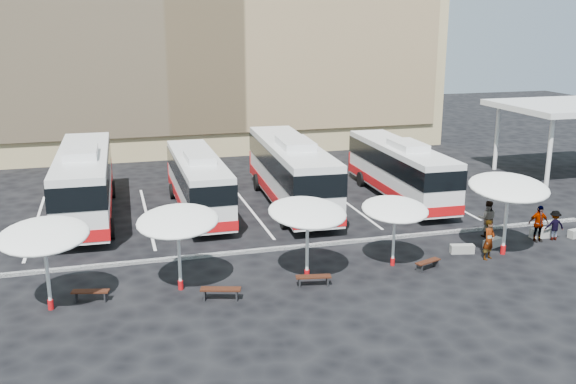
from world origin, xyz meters
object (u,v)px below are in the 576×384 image
object	(u,v)px
wood_bench_0	(91,293)
wood_bench_3	(428,263)
passenger_0	(489,240)
conc_bench_1	(493,243)
sunshade_4	(509,188)
conc_bench_2	(543,233)
bus_1	(198,181)
sunshade_3	(395,210)
sunshade_2	(307,213)
conc_bench_0	(462,249)
wood_bench_2	(313,278)
sunshade_1	(178,221)
passenger_1	(488,219)
bus_0	(85,180)
passenger_2	(539,224)
sunshade_0	(44,236)
passenger_3	(555,225)
bus_2	(291,170)
bus_3	(400,168)

from	to	relation	value
wood_bench_0	wood_bench_3	world-z (taller)	wood_bench_0
passenger_0	conc_bench_1	bearing A→B (deg)	22.63
sunshade_4	conc_bench_2	size ratio (longest dim) A/B	3.22
bus_1	sunshade_3	distance (m)	13.21
bus_1	sunshade_2	xyz separation A→B (m)	(3.05, -11.39, 1.12)
sunshade_3	conc_bench_0	size ratio (longest dim) A/B	2.91
conc_bench_2	sunshade_2	bearing A→B (deg)	-172.03
conc_bench_1	wood_bench_0	bearing A→B (deg)	-176.51
wood_bench_2	bus_1	bearing A→B (deg)	104.02
sunshade_2	wood_bench_0	world-z (taller)	sunshade_2
sunshade_2	conc_bench_0	bearing A→B (deg)	6.64
sunshade_1	passenger_1	world-z (taller)	sunshade_1
sunshade_1	wood_bench_2	size ratio (longest dim) A/B	2.84
sunshade_3	conc_bench_2	bearing A→B (deg)	9.21
bus_0	sunshade_2	size ratio (longest dim) A/B	3.28
wood_bench_3	passenger_1	xyz separation A→B (m)	(5.10, 3.26, 0.65)
passenger_2	wood_bench_2	bearing A→B (deg)	-163.22
sunshade_0	conc_bench_1	size ratio (longest dim) A/B	3.42
sunshade_3	sunshade_2	bearing A→B (deg)	-174.73
sunshade_3	wood_bench_2	distance (m)	4.98
sunshade_4	conc_bench_1	distance (m)	3.23
conc_bench_2	passenger_3	world-z (taller)	passenger_3
sunshade_3	wood_bench_0	world-z (taller)	sunshade_3
wood_bench_2	conc_bench_1	bearing A→B (deg)	12.12
bus_1	sunshade_1	xyz separation A→B (m)	(-2.37, -11.07, 1.12)
bus_2	passenger_2	size ratio (longest dim) A/B	7.17
conc_bench_1	conc_bench_2	world-z (taller)	conc_bench_2
wood_bench_0	wood_bench_3	bearing A→B (deg)	-2.41
bus_1	passenger_0	distance (m)	16.56
passenger_2	bus_1	bearing A→B (deg)	154.22
wood_bench_0	conc_bench_1	xyz separation A→B (m)	(19.03, 1.16, -0.13)
passenger_3	conc_bench_2	bearing A→B (deg)	-46.77
bus_0	passenger_2	distance (m)	24.55
bus_3	conc_bench_0	xyz separation A→B (m)	(-1.36, -9.91, -1.72)
sunshade_4	sunshade_3	bearing A→B (deg)	179.21
conc_bench_1	conc_bench_2	size ratio (longest dim) A/B	0.86
bus_1	sunshade_1	bearing A→B (deg)	-102.01
bus_3	sunshade_2	xyz separation A→B (m)	(-9.49, -10.86, 1.05)
passenger_2	conc_bench_2	bearing A→B (deg)	39.11
bus_0	conc_bench_2	bearing A→B (deg)	-22.95
sunshade_2	sunshade_3	world-z (taller)	sunshade_2
bus_0	bus_3	xyz separation A→B (m)	(18.84, -1.31, -0.20)
bus_3	passenger_1	bearing A→B (deg)	-80.21
passenger_1	passenger_3	size ratio (longest dim) A/B	1.24
conc_bench_2	passenger_1	bearing A→B (deg)	161.68
passenger_0	bus_1	bearing A→B (deg)	109.14
sunshade_4	passenger_3	bearing A→B (deg)	16.66
wood_bench_0	conc_bench_2	xyz separation A→B (m)	(22.37, 1.75, -0.10)
sunshade_2	sunshade_0	bearing A→B (deg)	-178.74
sunshade_4	conc_bench_2	xyz separation A→B (m)	(3.40, 1.56, -3.04)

